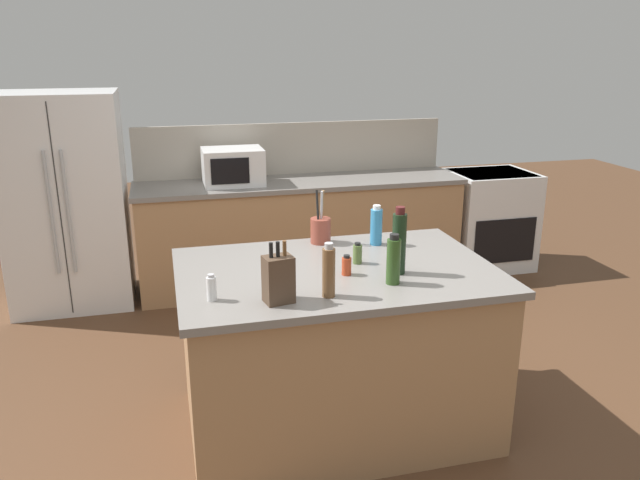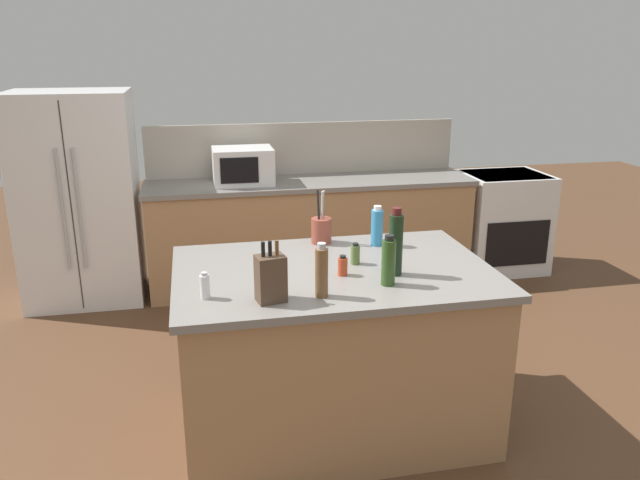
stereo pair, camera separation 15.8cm
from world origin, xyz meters
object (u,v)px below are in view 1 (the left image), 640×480
dish_soap_bottle (376,226)px  microwave (233,167)px  utensil_crock (321,229)px  pepper_grinder (329,272)px  wine_bottle (399,242)px  spice_jar_paprika (347,266)px  spice_jar_oregano (357,254)px  salt_shaker (212,288)px  knife_block (278,279)px  refrigerator (66,201)px  range_oven (488,219)px  olive_oil_bottle (393,260)px

dish_soap_bottle → microwave: bearing=108.4°
utensil_crock → pepper_grinder: 0.83m
wine_bottle → spice_jar_paprika: (-0.26, 0.04, -0.12)m
microwave → spice_jar_oregano: (0.41, -2.15, -0.10)m
salt_shaker → dish_soap_bottle: dish_soap_bottle is taller
dish_soap_bottle → spice_jar_oregano: bearing=-125.5°
knife_block → wine_bottle: (0.67, 0.22, 0.05)m
utensil_crock → pepper_grinder: (-0.17, -0.81, 0.04)m
spice_jar_oregano → pepper_grinder: bearing=-123.6°
pepper_grinder → wine_bottle: (0.43, 0.21, 0.04)m
dish_soap_bottle → refrigerator: bearing=135.7°
range_oven → utensil_crock: (-2.11, -1.75, 0.56)m
range_oven → knife_block: knife_block is taller
range_oven → pepper_grinder: size_ratio=3.50×
salt_shaker → refrigerator: bearing=110.6°
pepper_grinder → utensil_crock: bearing=78.2°
range_oven → salt_shaker: bearing=-138.8°
refrigerator → spice_jar_paprika: bearing=-55.0°
pepper_grinder → dish_soap_bottle: bearing=55.6°
microwave → wine_bottle: 2.41m
salt_shaker → wine_bottle: 0.98m
spice_jar_oregano → spice_jar_paprika: size_ratio=1.10×
knife_block → spice_jar_paprika: knife_block is taller
spice_jar_oregano → spice_jar_paprika: bearing=-125.0°
microwave → dish_soap_bottle: 1.96m
range_oven → knife_block: 3.64m
range_oven → spice_jar_oregano: bearing=-133.1°
salt_shaker → dish_soap_bottle: (1.01, 0.61, 0.05)m
refrigerator → dish_soap_bottle: bearing=-44.3°
refrigerator → olive_oil_bottle: (1.83, -2.52, 0.20)m
salt_shaker → olive_oil_bottle: size_ratio=0.50×
salt_shaker → olive_oil_bottle: olive_oil_bottle is taller
knife_block → utensil_crock: bearing=52.6°
microwave → knife_block: microwave is taller
utensil_crock → spice_jar_oregano: utensil_crock is taller
refrigerator → wine_bottle: bearing=-51.4°
refrigerator → olive_oil_bottle: bearing=-54.0°
microwave → wine_bottle: (0.57, -2.34, 0.02)m
refrigerator → dish_soap_bottle: 2.74m
dish_soap_bottle → range_oven: bearing=45.9°
pepper_grinder → spice_jar_paprika: pepper_grinder is taller
knife_block → wine_bottle: bearing=7.1°
knife_block → pepper_grinder: bearing=-9.3°
utensil_crock → salt_shaker: bearing=-134.3°
utensil_crock → spice_jar_paprika: 0.55m
olive_oil_bottle → spice_jar_paprika: (-0.19, 0.17, -0.07)m
spice_jar_paprika → pepper_grinder: bearing=-122.8°
wine_bottle → knife_block: bearing=-162.0°
utensil_crock → spice_jar_oregano: bearing=-75.7°
range_oven → utensil_crock: bearing=-140.4°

